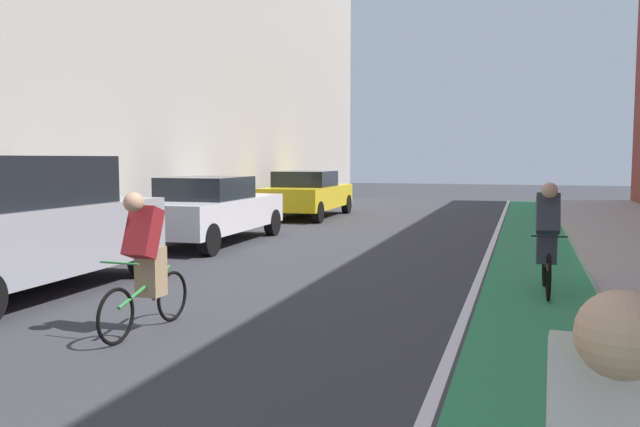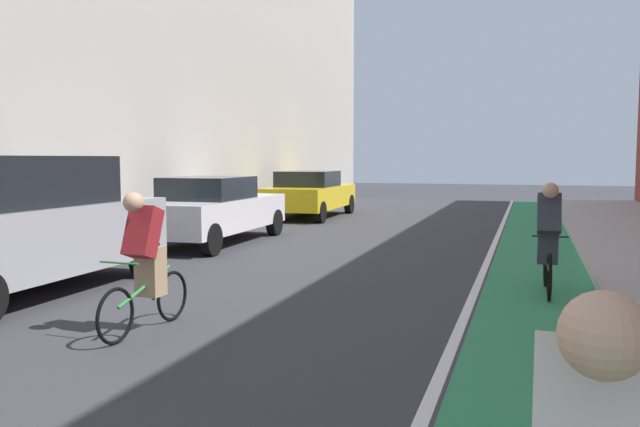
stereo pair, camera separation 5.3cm
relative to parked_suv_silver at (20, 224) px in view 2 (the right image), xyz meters
name	(u,v)px [view 2 (the right image)]	position (x,y,z in m)	size (l,w,h in m)	color
ground_plane	(327,265)	(3.40, 3.72, -1.02)	(76.88, 76.88, 0.00)	#38383D
bike_lane_paint	(537,259)	(7.06, 5.72, -1.02)	(1.60, 34.95, 0.00)	#2D8451
lane_divider_stripe	(489,257)	(6.16, 5.72, -1.02)	(0.12, 34.95, 0.00)	white
building_facade_left	(98,1)	(-2.85, 5.70, 4.61)	(4.15, 34.95, 11.26)	#B2ADA3
parked_suv_silver	(20,224)	(0.00, 0.00, 0.00)	(2.05, 4.52, 1.98)	#9EA0A8
parked_sedan_white	(212,209)	(0.00, 5.82, -0.23)	(1.98, 4.75, 1.53)	silver
parked_sedan_yellow_cab	(310,194)	(0.00, 12.69, -0.23)	(2.10, 4.77, 1.53)	yellow
cyclist_mid	(145,261)	(2.82, -1.17, -0.22)	(0.48, 1.65, 1.58)	black
cyclist_trailing	(548,238)	(7.16, 2.41, -0.21)	(0.48, 1.71, 1.61)	black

